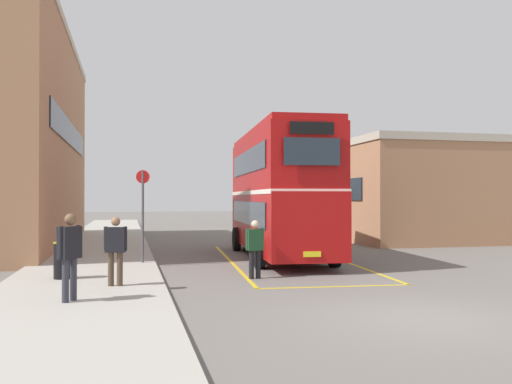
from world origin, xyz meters
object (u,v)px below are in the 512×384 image
Objects in this scene: pedestrian_waiting_near at (115,246)px; pedestrian_waiting_far at (70,250)px; litter_bin at (63,260)px; pedestrian_boarding at (255,245)px; single_deck_bus at (261,207)px; double_decker_bus at (279,191)px; bus_stop_sign at (143,207)px.

pedestrian_waiting_near is 2.05m from pedestrian_waiting_far.
pedestrian_waiting_near is at bearing -48.64° from litter_bin.
litter_bin is at bearing 177.34° from pedestrian_boarding.
pedestrian_waiting_near is 2.12m from litter_bin.
single_deck_bus reaches higher than pedestrian_waiting_near.
double_decker_bus reaches higher than pedestrian_waiting_far.
bus_stop_sign reaches higher than litter_bin.
pedestrian_waiting_far reaches higher than litter_bin.
double_decker_bus is 5.99× the size of pedestrian_waiting_near.
double_decker_bus is 8.72m from pedestrian_waiting_near.
single_deck_bus is at bearing 67.92° from pedestrian_waiting_near.
bus_stop_sign is (2.13, 3.21, 1.32)m from litter_bin.
pedestrian_waiting_far is (-4.62, -3.16, 0.26)m from pedestrian_boarding.
pedestrian_boarding is 3.97m from pedestrian_waiting_near.
bus_stop_sign is (-5.07, -1.55, -0.57)m from double_decker_bus.
double_decker_bus is at bearing 33.51° from litter_bin.
pedestrian_waiting_far is at bearing -145.59° from pedestrian_boarding.
double_decker_bus is at bearing 67.37° from pedestrian_boarding.
single_deck_bus is 3.17× the size of bus_stop_sign.
double_decker_bus reaches higher than litter_bin.
single_deck_bus is (3.21, 15.97, -0.87)m from double_decker_bus.
single_deck_bus is 21.65m from pedestrian_boarding.
bus_stop_sign is at bearing 80.86° from pedestrian_waiting_near.
double_decker_bus reaches higher than pedestrian_waiting_near.
pedestrian_waiting_near is at bearing -112.08° from single_deck_bus.
double_decker_bus is at bearing 50.63° from pedestrian_waiting_far.
litter_bin is at bearing 131.36° from pedestrian_waiting_near.
single_deck_bus is at bearing 63.35° from litter_bin.
pedestrian_waiting_far reaches higher than pedestrian_boarding.
pedestrian_waiting_far is 6.86m from bus_stop_sign.
pedestrian_waiting_near is (-9.04, -22.29, -0.55)m from single_deck_bus.
double_decker_bus is 10.31× the size of litter_bin.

